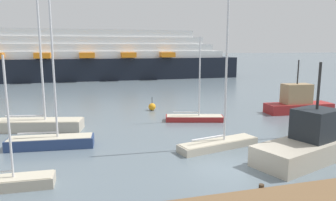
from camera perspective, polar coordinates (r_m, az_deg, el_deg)
The scene contains 10 objects.
ground_plane at distance 18.31m, azimuth 10.72°, elevation -12.25°, with size 600.00×600.00×0.00m, color slate.
sailboat_0 at distance 29.28m, azimuth 4.83°, elevation -3.00°, with size 5.52×2.91×7.68m.
sailboat_1 at distance 17.51m, azimuth -27.37°, elevation -12.99°, with size 4.52×1.36×6.45m.
sailboat_2 at distance 27.91m, azimuth -22.45°, elevation -3.87°, with size 7.29×3.48×11.23m.
sailboat_3 at distance 21.69m, azimuth 9.21°, elevation -7.18°, with size 6.03×2.64×11.22m.
sailboat_5 at distance 22.98m, azimuth -20.49°, elevation -6.69°, with size 5.81×2.10×11.31m.
fishing_boat_0 at distance 21.27m, azimuth 24.62°, elevation -6.95°, with size 8.54×5.11×5.91m.
fishing_boat_1 at distance 35.26m, azimuth 22.50°, elevation -0.33°, with size 7.08×2.50×5.47m.
channel_buoy_0 at distance 33.97m, azimuth -2.91°, elevation -1.14°, with size 0.79×0.79×1.45m.
cruise_ship at distance 69.58m, azimuth -21.39°, elevation 7.26°, with size 80.75×12.83×14.29m.
Camera 1 is at (-7.65, -15.18, 6.81)m, focal length 33.56 mm.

